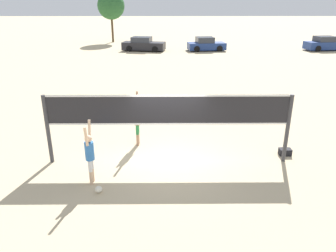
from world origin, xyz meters
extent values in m
plane|color=#C6B28C|center=(0.00, 0.00, 0.00)|extent=(200.00, 200.00, 0.00)
cylinder|color=#38383D|center=(-4.13, 0.00, 1.23)|extent=(0.14, 0.14, 2.46)
cylinder|color=#38383D|center=(4.13, 0.00, 1.23)|extent=(0.14, 0.14, 2.46)
cube|color=black|center=(0.00, 0.00, 1.93)|extent=(8.12, 0.02, 1.06)
cube|color=white|center=(0.00, 0.00, 2.43)|extent=(8.12, 0.03, 0.06)
cube|color=white|center=(0.00, 0.00, 1.44)|extent=(8.12, 0.03, 0.06)
cylinder|color=beige|center=(-2.40, -1.53, 0.23)|extent=(0.11, 0.11, 0.45)
cylinder|color=white|center=(-2.40, -1.53, 0.64)|extent=(0.12, 0.12, 0.37)
cylinder|color=beige|center=(-2.40, -1.33, 0.23)|extent=(0.11, 0.11, 0.45)
cylinder|color=white|center=(-2.40, -1.33, 0.64)|extent=(0.12, 0.12, 0.37)
cylinder|color=#3372BF|center=(-2.40, -1.43, 1.11)|extent=(0.28, 0.28, 0.58)
sphere|color=beige|center=(-2.40, -1.43, 1.51)|extent=(0.23, 0.23, 0.23)
cylinder|color=beige|center=(-2.40, -1.67, 1.69)|extent=(0.08, 0.21, 0.65)
cylinder|color=beige|center=(-2.40, -1.20, 1.69)|extent=(0.08, 0.21, 0.65)
cylinder|color=tan|center=(-1.18, 1.56, 0.24)|extent=(0.11, 0.11, 0.47)
cylinder|color=#267F3F|center=(-1.18, 1.56, 0.66)|extent=(0.12, 0.12, 0.39)
cylinder|color=tan|center=(-1.18, 1.36, 0.24)|extent=(0.11, 0.11, 0.47)
cylinder|color=#267F3F|center=(-1.18, 1.36, 0.66)|extent=(0.12, 0.12, 0.39)
cylinder|color=tan|center=(-1.18, 1.46, 1.16)|extent=(0.28, 0.28, 0.61)
sphere|color=tan|center=(-1.18, 1.46, 1.58)|extent=(0.24, 0.24, 0.24)
cylinder|color=tan|center=(-1.18, 1.70, 1.76)|extent=(0.08, 0.22, 0.68)
cylinder|color=tan|center=(-1.18, 1.22, 1.76)|extent=(0.08, 0.22, 0.68)
sphere|color=silver|center=(-2.09, -2.00, 0.11)|extent=(0.21, 0.21, 0.21)
cube|color=black|center=(4.35, 0.47, 0.12)|extent=(0.43, 0.29, 0.25)
cube|color=navy|center=(4.47, 26.40, 0.50)|extent=(4.24, 2.30, 0.74)
cube|color=#2D333D|center=(4.27, 26.38, 1.16)|extent=(2.01, 1.90, 0.60)
cylinder|color=black|center=(5.62, 27.41, 0.32)|extent=(0.66, 0.29, 0.64)
cylinder|color=black|center=(5.83, 25.67, 0.32)|extent=(0.66, 0.29, 0.64)
cylinder|color=black|center=(3.12, 27.13, 0.32)|extent=(0.66, 0.29, 0.64)
cylinder|color=black|center=(3.33, 25.38, 0.32)|extent=(0.66, 0.29, 0.64)
cube|color=navy|center=(17.79, 26.53, 0.54)|extent=(4.77, 2.37, 0.82)
cube|color=#2D333D|center=(17.56, 26.50, 1.24)|extent=(2.26, 1.89, 0.57)
cylinder|color=black|center=(19.07, 27.56, 0.32)|extent=(0.66, 0.31, 0.64)
cylinder|color=black|center=(16.27, 27.17, 0.32)|extent=(0.66, 0.31, 0.64)
cylinder|color=black|center=(16.50, 25.51, 0.32)|extent=(0.66, 0.31, 0.64)
cube|color=#232328|center=(-2.44, 26.29, 0.53)|extent=(4.84, 2.54, 0.81)
cube|color=#2D333D|center=(-2.67, 26.33, 1.21)|extent=(2.33, 1.95, 0.55)
cylinder|color=black|center=(-0.89, 26.85, 0.32)|extent=(0.67, 0.33, 0.64)
cylinder|color=black|center=(-1.19, 25.22, 0.32)|extent=(0.67, 0.33, 0.64)
cylinder|color=black|center=(-3.69, 27.36, 0.32)|extent=(0.67, 0.33, 0.64)
cylinder|color=black|center=(-3.99, 25.73, 0.32)|extent=(0.67, 0.33, 0.64)
cylinder|color=#4C3823|center=(-6.98, 34.00, 1.79)|extent=(0.27, 0.27, 3.59)
sphere|color=#285B2D|center=(-6.98, 34.00, 4.53)|extent=(3.45, 3.45, 3.45)
camera|label=1|loc=(-0.09, -10.43, 5.44)|focal=35.00mm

